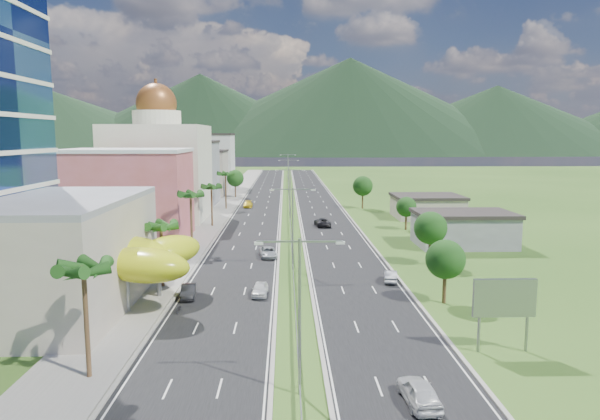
{
  "coord_description": "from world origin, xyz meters",
  "views": [
    {
      "loc": [
        -0.92,
        -59.87,
        17.77
      ],
      "look_at": [
        1.18,
        17.53,
        7.0
      ],
      "focal_mm": 32.0,
      "sensor_mm": 36.0,
      "label": 1
    }
  ],
  "objects": [
    {
      "name": "palm_tree_a",
      "position": [
        -15.5,
        -22.0,
        8.02
      ],
      "size": [
        3.6,
        3.6,
        9.1
      ],
      "color": "#47301C",
      "rests_on": "ground"
    },
    {
      "name": "road_left",
      "position": [
        -7.5,
        90.0,
        0.02
      ],
      "size": [
        11.0,
        260.0,
        0.04
      ],
      "primitive_type": "cube",
      "color": "black",
      "rests_on": "ground"
    },
    {
      "name": "billboard",
      "position": [
        17.0,
        -18.0,
        4.42
      ],
      "size": [
        5.2,
        0.35,
        6.2
      ],
      "color": "gray",
      "rests_on": "ground"
    },
    {
      "name": "pink_shophouse",
      "position": [
        -28.0,
        32.0,
        7.5
      ],
      "size": [
        20.0,
        15.0,
        15.0
      ],
      "primitive_type": "cube",
      "color": "#B35049",
      "rests_on": "ground"
    },
    {
      "name": "lime_canopy",
      "position": [
        -20.0,
        -4.0,
        4.99
      ],
      "size": [
        18.0,
        15.0,
        7.4
      ],
      "color": "#BAC413",
      "rests_on": "ground"
    },
    {
      "name": "road_right",
      "position": [
        7.5,
        90.0,
        0.02
      ],
      "size": [
        11.0,
        260.0,
        0.04
      ],
      "primitive_type": "cube",
      "color": "black",
      "rests_on": "ground"
    },
    {
      "name": "car_white_near_right",
      "position": [
        7.91,
        -26.57,
        0.89
      ],
      "size": [
        2.35,
        5.1,
        1.69
      ],
      "primitive_type": "imported",
      "rotation": [
        0.0,
        0.0,
        3.21
      ],
      "color": "silver",
      "rests_on": "road_right"
    },
    {
      "name": "palm_tree_e",
      "position": [
        -15.5,
        70.0,
        8.31
      ],
      "size": [
        3.6,
        3.6,
        9.4
      ],
      "color": "#47301C",
      "rests_on": "ground"
    },
    {
      "name": "palm_tree_b",
      "position": [
        -15.5,
        2.0,
        7.06
      ],
      "size": [
        3.6,
        3.6,
        8.1
      ],
      "color": "#47301C",
      "rests_on": "ground"
    },
    {
      "name": "leafy_tree_ra",
      "position": [
        16.0,
        -5.0,
        4.78
      ],
      "size": [
        4.2,
        4.2,
        6.9
      ],
      "color": "#47301C",
      "rests_on": "ground"
    },
    {
      "name": "car_white_near_left",
      "position": [
        -3.84,
        -1.73,
        0.75
      ],
      "size": [
        1.86,
        4.22,
        1.41
      ],
      "primitive_type": "imported",
      "rotation": [
        0.0,
        0.0,
        -0.05
      ],
      "color": "white",
      "rests_on": "road_left"
    },
    {
      "name": "shed_far",
      "position": [
        30.0,
        55.0,
        2.2
      ],
      "size": [
        14.0,
        12.0,
        4.4
      ],
      "primitive_type": "cube",
      "color": "#A09284",
      "rests_on": "ground"
    },
    {
      "name": "leafy_tree_rd",
      "position": [
        18.0,
        70.0,
        5.58
      ],
      "size": [
        4.9,
        4.9,
        8.05
      ],
      "color": "#47301C",
      "rests_on": "ground"
    },
    {
      "name": "domed_building",
      "position": [
        -28.0,
        55.0,
        11.35
      ],
      "size": [
        20.0,
        20.0,
        28.7
      ],
      "color": "beige",
      "rests_on": "ground"
    },
    {
      "name": "leafy_tree_rc",
      "position": [
        22.0,
        40.0,
        4.37
      ],
      "size": [
        3.85,
        3.85,
        6.33
      ],
      "color": "#47301C",
      "rests_on": "ground"
    },
    {
      "name": "palm_tree_c",
      "position": [
        -15.5,
        22.0,
        8.5
      ],
      "size": [
        3.6,
        3.6,
        9.6
      ],
      "color": "#47301C",
      "rests_on": "ground"
    },
    {
      "name": "car_silver_mid_left",
      "position": [
        -3.55,
        17.3,
        0.76
      ],
      "size": [
        3.1,
        5.44,
        1.43
      ],
      "primitive_type": "imported",
      "rotation": [
        0.0,
        0.0,
        0.15
      ],
      "color": "#A5A9AD",
      "rests_on": "road_left"
    },
    {
      "name": "ground",
      "position": [
        0.0,
        0.0,
        0.0
      ],
      "size": [
        500.0,
        500.0,
        0.0
      ],
      "primitive_type": "plane",
      "color": "#2D5119",
      "rests_on": "ground"
    },
    {
      "name": "mountain_ridge",
      "position": [
        60.0,
        450.0,
        0.0
      ],
      "size": [
        860.0,
        140.0,
        90.0
      ],
      "primitive_type": null,
      "color": "black",
      "rests_on": "ground"
    },
    {
      "name": "leafy_tree_lfar",
      "position": [
        -15.5,
        95.0,
        5.58
      ],
      "size": [
        4.9,
        4.9,
        8.05
      ],
      "color": "#47301C",
      "rests_on": "ground"
    },
    {
      "name": "median_guardrail",
      "position": [
        0.0,
        71.99,
        0.62
      ],
      "size": [
        0.1,
        216.06,
        0.76
      ],
      "color": "gray",
      "rests_on": "ground"
    },
    {
      "name": "car_silver_right",
      "position": [
        11.91,
        3.49,
        0.74
      ],
      "size": [
        2.2,
        4.46,
        1.4
      ],
      "primitive_type": "imported",
      "rotation": [
        0.0,
        0.0,
        2.97
      ],
      "color": "#919398",
      "rests_on": "road_right"
    },
    {
      "name": "midrise_grey",
      "position": [
        -27.0,
        80.0,
        8.0
      ],
      "size": [
        16.0,
        15.0,
        16.0
      ],
      "primitive_type": "cube",
      "color": "gray",
      "rests_on": "ground"
    },
    {
      "name": "leafy_tree_rb",
      "position": [
        19.0,
        12.0,
        5.18
      ],
      "size": [
        4.55,
        4.55,
        7.47
      ],
      "color": "#47301C",
      "rests_on": "ground"
    },
    {
      "name": "sidewalk_left",
      "position": [
        -17.0,
        90.0,
        0.06
      ],
      "size": [
        7.0,
        260.0,
        0.12
      ],
      "primitive_type": "cube",
      "color": "gray",
      "rests_on": "ground"
    },
    {
      "name": "midrise_beige",
      "position": [
        -27.0,
        102.0,
        6.5
      ],
      "size": [
        16.0,
        15.0,
        13.0
      ],
      "primitive_type": "cube",
      "color": "#A09284",
      "rests_on": "ground"
    },
    {
      "name": "streetlight_median_b",
      "position": [
        0.0,
        10.0,
        6.75
      ],
      "size": [
        6.04,
        0.25,
        11.0
      ],
      "color": "gray",
      "rests_on": "ground"
    },
    {
      "name": "car_yellow_far_left",
      "position": [
        -10.34,
        72.8,
        0.8
      ],
      "size": [
        2.21,
        5.29,
        1.53
      ],
      "primitive_type": "imported",
      "rotation": [
        0.0,
        0.0,
        0.01
      ],
      "color": "gold",
      "rests_on": "road_left"
    },
    {
      "name": "motorcycle",
      "position": [
        -11.76,
        -7.44,
        0.58
      ],
      "size": [
        0.6,
        1.71,
        1.08
      ],
      "primitive_type": "imported",
      "rotation": [
        0.0,
        0.0,
        -0.06
      ],
      "color": "black",
      "rests_on": "road_left"
    },
    {
      "name": "shed_near",
      "position": [
        28.0,
        25.0,
        2.5
      ],
      "size": [
        15.0,
        10.0,
        5.0
      ],
      "primitive_type": "cube",
      "color": "gray",
      "rests_on": "ground"
    },
    {
      "name": "car_dark_far_right",
      "position": [
        6.31,
        44.11,
        0.84
      ],
      "size": [
        3.23,
        6.0,
        1.6
      ],
      "primitive_type": "imported",
      "rotation": [
        0.0,
        0.0,
        3.24
      ],
      "color": "black",
      "rests_on": "road_right"
    },
    {
      "name": "palm_tree_d",
      "position": [
        -15.5,
        45.0,
        7.54
      ],
      "size": [
        3.6,
        3.6,
        8.6
      ],
      "color": "#47301C",
      "rests_on": "ground"
    },
    {
      "name": "streetlight_median_e",
      "position": [
        0.0,
        140.0,
        6.75
      ],
      "size": [
        6.04,
        0.25,
        11.0
      ],
      "color": "gray",
      "rests_on": "ground"
    },
    {
      "name": "car_dark_left",
      "position": [
        -11.71,
        -2.4,
        0.76
      ],
      "size": [
        1.97,
        4.49,
        1.43
      ],
      "primitive_type": "imported",
      "rotation": [
        0.0,
        0.0,
        0.11
      ],
      "color": "black",
      "rests_on": "road_left"
    },
    {
      "name": "streetlight_median_c",
      "position": [
        0.0,
        50.0,
        6.75
      ],
      "size": [
        6.04,
        0.25,
        11.0
      ],
      "color": "gray",
      "rests_on": "ground"
    },
    {
      "name": "midrise_white",
      "position": [
        -27.0,
        125.0,
        9.0
      ],
      "size": [
        16.0,
        15.0,
        18.0
      ],
      "primitive_type": "cube",
      "color": "silver",
      "rests_on": "ground"
    },
    {
      "name": "streetlight_median_d",
      "position": [
        0.0,
        95.0,
        6.75
      ],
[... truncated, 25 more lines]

